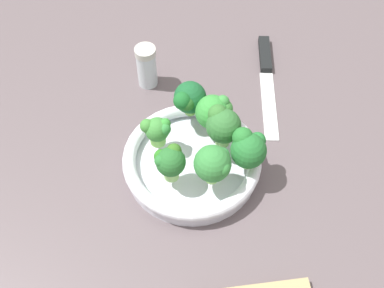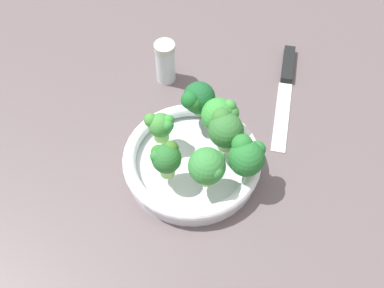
{
  "view_description": "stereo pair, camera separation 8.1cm",
  "coord_description": "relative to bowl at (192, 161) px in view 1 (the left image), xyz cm",
  "views": [
    {
      "loc": [
        -41.56,
        -19.13,
        72.13
      ],
      "look_at": [
        2.79,
        -1.5,
        7.12
      ],
      "focal_mm": 46.23,
      "sensor_mm": 36.0,
      "label": 1
    },
    {
      "loc": [
        -37.96,
        -26.33,
        72.13
      ],
      "look_at": [
        2.79,
        -1.5,
        7.12
      ],
      "focal_mm": 46.23,
      "sensor_mm": 36.0,
      "label": 2
    }
  ],
  "objects": [
    {
      "name": "broccoli_floret_5",
      "position": [
        2.09,
        -8.84,
        5.86
      ],
      "size": [
        6.43,
        6.08,
        6.98
      ],
      "color": "#99D66B",
      "rests_on": "bowl"
    },
    {
      "name": "broccoli_floret_4",
      "position": [
        -5.15,
        1.82,
        6.08
      ],
      "size": [
        5.0,
        5.11,
        6.57
      ],
      "color": "#8DC067",
      "rests_on": "bowl"
    },
    {
      "name": "broccoli_floret_2",
      "position": [
        4.32,
        -3.64,
        6.6
      ],
      "size": [
        5.86,
        5.98,
        7.61
      ],
      "color": "#82B75F",
      "rests_on": "bowl"
    },
    {
      "name": "broccoli_floret_6",
      "position": [
        7.23,
        -1.23,
        5.87
      ],
      "size": [
        5.94,
        6.18,
        6.74
      ],
      "color": "#9FD16D",
      "rests_on": "bowl"
    },
    {
      "name": "knife",
      "position": [
        26.86,
        -5.46,
        -1.55
      ],
      "size": [
        25.78,
        11.48,
        1.5
      ],
      "color": "silver",
      "rests_on": "ground_plane"
    },
    {
      "name": "pepper_shaker",
      "position": [
        15.76,
        15.65,
        2.46
      ],
      "size": [
        4.02,
        4.02,
        9.01
      ],
      "color": "silver",
      "rests_on": "ground_plane"
    },
    {
      "name": "ground_plane",
      "position": [
        -2.79,
        1.5,
        -3.35
      ],
      "size": [
        130.0,
        130.0,
        2.5
      ],
      "primitive_type": "cube",
      "color": "#5B5053"
    },
    {
      "name": "broccoli_floret_3",
      "position": [
        -3.32,
        -4.94,
        6.51
      ],
      "size": [
        5.95,
        6.07,
        7.53
      ],
      "color": "#92CA61",
      "rests_on": "bowl"
    },
    {
      "name": "broccoli_floret_1",
      "position": [
        8.04,
        3.78,
        6.14
      ],
      "size": [
        6.62,
        5.69,
        6.84
      ],
      "color": "#7FB74E",
      "rests_on": "bowl"
    },
    {
      "name": "bowl",
      "position": [
        0.0,
        0.0,
        0.0
      ],
      "size": [
        23.74,
        23.74,
        4.12
      ],
      "color": "silver",
      "rests_on": "ground_plane"
    },
    {
      "name": "broccoli_floret_0",
      "position": [
        0.37,
        6.38,
        5.32
      ],
      "size": [
        4.19,
        5.18,
        5.46
      ],
      "color": "#83CE59",
      "rests_on": "bowl"
    }
  ]
}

